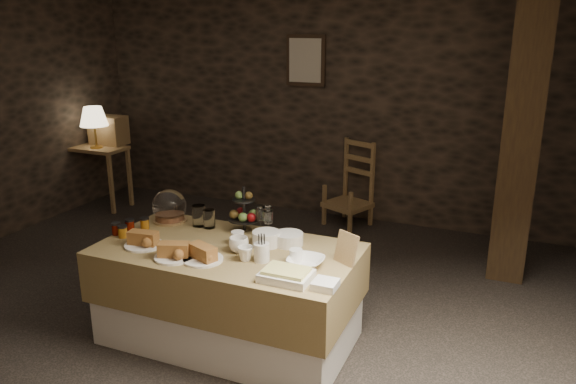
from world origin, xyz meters
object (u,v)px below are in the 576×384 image
at_px(console_table, 97,157).
at_px(chair, 350,188).
at_px(table_lamp, 93,117).
at_px(fruit_stand, 244,214).
at_px(buffet_table, 228,287).
at_px(timber_column, 522,131).
at_px(wine_rack, 108,130).

distance_m(console_table, chair, 3.02).
height_order(table_lamp, fruit_stand, table_lamp).
relative_size(table_lamp, fruit_stand, 1.45).
relative_size(buffet_table, timber_column, 0.68).
relative_size(console_table, wine_rack, 1.76).
distance_m(buffet_table, wine_rack, 3.61).
relative_size(console_table, fruit_stand, 2.22).
xyz_separation_m(buffet_table, timber_column, (1.75, 1.87, 0.90)).
xyz_separation_m(console_table, chair, (2.95, 0.60, -0.20)).
distance_m(buffet_table, fruit_stand, 0.55).
bearing_deg(fruit_stand, timber_column, 40.45).
relative_size(wine_rack, timber_column, 0.16).
relative_size(wine_rack, fruit_stand, 1.26).
bearing_deg(table_lamp, buffet_table, -34.92).
relative_size(buffet_table, chair, 2.43).
distance_m(buffet_table, console_table, 3.52).
xyz_separation_m(wine_rack, chair, (2.90, 0.42, -0.50)).
relative_size(table_lamp, timber_column, 0.19).
distance_m(chair, timber_column, 2.04).
height_order(table_lamp, wine_rack, table_lamp).
distance_m(table_lamp, timber_column, 4.58).
relative_size(table_lamp, wine_rack, 1.15).
bearing_deg(chair, table_lamp, -144.35).
xyz_separation_m(table_lamp, timber_column, (4.58, -0.10, 0.20)).
height_order(console_table, table_lamp, table_lamp).
bearing_deg(fruit_stand, console_table, 149.35).
height_order(console_table, chair, chair).
height_order(buffet_table, chair, chair).
distance_m(timber_column, fruit_stand, 2.40).
height_order(wine_rack, chair, wine_rack).
xyz_separation_m(console_table, wine_rack, (0.05, 0.18, 0.30)).
bearing_deg(chair, fruit_stand, -70.01).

